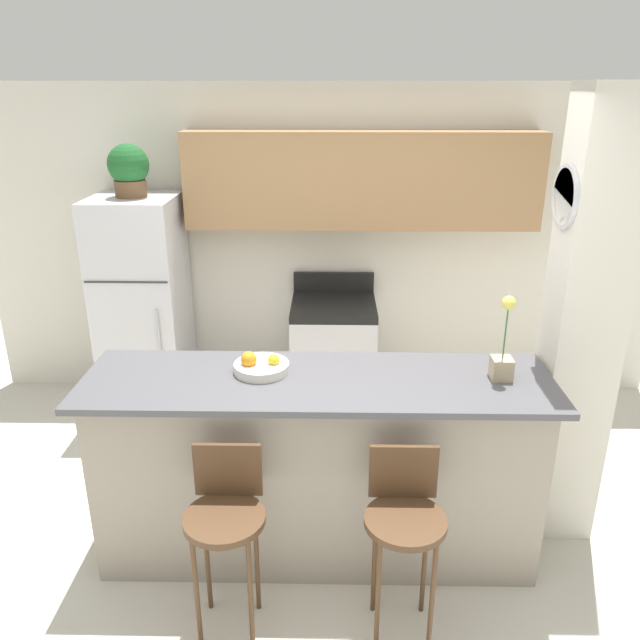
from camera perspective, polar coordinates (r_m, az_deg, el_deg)
name	(u,v)px	position (r m, az deg, el deg)	size (l,w,h in m)	color
ground_plane	(318,546)	(3.88, -0.22, -19.98)	(14.00, 14.00, 0.00)	beige
wall_back	(339,219)	(5.04, 1.73, 9.19)	(5.60, 0.38, 2.55)	silver
pillar_right	(582,329)	(3.68, 22.80, -0.75)	(0.38, 0.33, 2.55)	silver
counter_bar	(318,467)	(3.54, -0.23, -13.25)	(2.47, 0.71, 1.09)	gray
refrigerator	(143,307)	(5.13, -15.84, 1.14)	(0.64, 0.70, 1.74)	silver
stove_range	(333,355)	(5.09, 1.21, -3.20)	(0.67, 0.66, 1.07)	silver
bar_stool_left	(226,516)	(3.09, -8.61, -17.33)	(0.38, 0.38, 0.95)	#4C331E
bar_stool_right	(404,519)	(3.07, 7.72, -17.55)	(0.38, 0.38, 0.95)	#4C331E
potted_plant_on_fridge	(129,169)	(4.89, -17.09, 13.04)	(0.30, 0.30, 0.38)	brown
orchid_vase	(503,355)	(3.35, 16.38, -3.08)	(0.11, 0.11, 0.45)	tan
fruit_bowl	(261,366)	(3.35, -5.44, -4.23)	(0.30, 0.30, 0.12)	silver
trash_bin	(211,398)	(5.06, -9.92, -7.06)	(0.28, 0.28, 0.38)	#59595B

